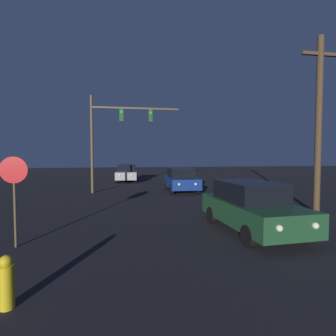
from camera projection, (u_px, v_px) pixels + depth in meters
name	position (u px, v px, depth m)	size (l,w,h in m)	color
car_near	(251.00, 206.00, 9.04)	(2.27, 4.59, 1.70)	#1E4728
car_mid	(181.00, 179.00, 19.19)	(2.13, 4.54, 1.70)	navy
car_far	(127.00, 173.00, 26.33)	(2.22, 4.58, 1.70)	#99999E
traffic_signal_mast	(115.00, 128.00, 18.30)	(6.19, 0.30, 6.76)	brown
stop_sign	(14.00, 184.00, 7.40)	(0.76, 0.07, 2.59)	brown
utility_pole	(319.00, 122.00, 11.58)	(1.78, 0.28, 7.84)	#4C3823
fire_hydrant	(7.00, 282.00, 4.46)	(0.24, 0.24, 0.93)	gold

